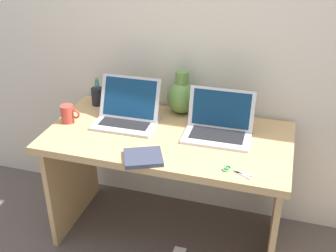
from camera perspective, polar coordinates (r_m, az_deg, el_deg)
ground_plane at (r=2.66m, az=0.00°, el=-14.50°), size 6.00×6.00×0.00m
back_wall at (r=2.39m, az=2.65°, el=13.59°), size 4.40×0.04×2.40m
desk at (r=2.32m, az=0.00°, el=-4.55°), size 1.30×0.67×0.71m
laptop_left at (r=2.35m, az=-5.48°, el=2.03°), size 0.35×0.26×0.24m
laptop_right at (r=2.23m, az=6.95°, el=0.33°), size 0.35×0.25×0.23m
green_vase at (r=2.43m, az=1.87°, el=4.11°), size 0.17×0.17×0.26m
notebook_stack at (r=2.03m, az=-3.39°, el=-4.28°), size 0.23×0.22×0.02m
coffee_mug at (r=2.41m, az=-13.46°, el=1.63°), size 0.11×0.07×0.10m
pen_cup at (r=2.58m, az=-9.60°, el=4.06°), size 0.07×0.07×0.18m
scissors at (r=1.96m, az=8.73°, el=-6.00°), size 0.15×0.08×0.01m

